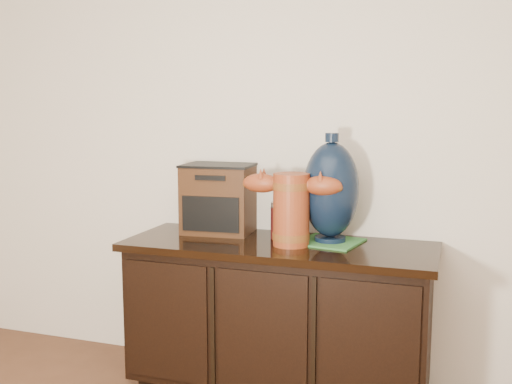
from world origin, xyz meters
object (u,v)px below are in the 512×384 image
(lamp_base, at_px, (331,190))
(spray_can, at_px, (277,221))
(sideboard, at_px, (278,318))
(terracotta_vessel, at_px, (291,205))
(tv_radio, at_px, (219,198))

(lamp_base, xyz_separation_m, spray_can, (-0.26, 0.00, -0.16))
(sideboard, xyz_separation_m, spray_can, (-0.04, 0.09, 0.46))
(sideboard, bearing_deg, terracotta_vessel, -23.21)
(terracotta_vessel, height_order, tv_radio, tv_radio)
(lamp_base, relative_size, spray_can, 2.82)
(sideboard, bearing_deg, tv_radio, 158.47)
(lamp_base, bearing_deg, spray_can, 179.95)
(terracotta_vessel, distance_m, spray_can, 0.18)
(terracotta_vessel, bearing_deg, spray_can, 131.36)
(terracotta_vessel, xyz_separation_m, tv_radio, (-0.43, 0.17, -0.01))
(tv_radio, bearing_deg, lamp_base, -9.87)
(terracotta_vessel, relative_size, lamp_base, 0.92)
(tv_radio, xyz_separation_m, spray_can, (0.33, -0.06, -0.09))
(tv_radio, distance_m, spray_can, 0.34)
(sideboard, height_order, lamp_base, lamp_base)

